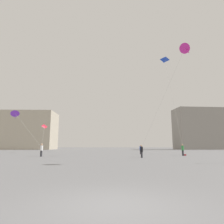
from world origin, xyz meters
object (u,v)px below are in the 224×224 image
(kite_magenta_diamond, at_px, (184,50))
(building_left_hall, at_px, (19,131))
(person_in_white, at_px, (41,149))
(handbag_beside_flyer, at_px, (184,155))
(kite_violet_diamond, at_px, (14,113))
(person_in_green, at_px, (182,149))
(person_in_black, at_px, (141,151))
(person_in_blue, at_px, (140,149))
(building_centre_hall, at_px, (200,129))
(kite_cobalt_delta, at_px, (165,62))
(kite_crimson_delta, at_px, (44,127))

(kite_magenta_diamond, distance_m, building_left_hall, 74.70)
(person_in_white, bearing_deg, handbag_beside_flyer, 94.96)
(kite_violet_diamond, bearing_deg, building_left_hall, 114.63)
(person_in_green, height_order, person_in_black, person_in_green)
(person_in_white, bearing_deg, person_in_green, 94.80)
(person_in_black, relative_size, kite_magenta_diamond, 0.16)
(person_in_black, xyz_separation_m, handbag_beside_flyer, (7.29, 4.92, -0.75))
(building_left_hall, bearing_deg, person_in_blue, -45.38)
(person_in_green, xyz_separation_m, kite_violet_diamond, (-24.88, -1.95, 5.19))
(building_left_hall, relative_size, building_centre_hall, 1.38)
(person_in_green, distance_m, kite_violet_diamond, 25.49)
(person_in_white, distance_m, kite_cobalt_delta, 23.85)
(kite_cobalt_delta, bearing_deg, handbag_beside_flyer, -16.37)
(person_in_white, xyz_separation_m, building_centre_hall, (44.95, 49.23, 6.99))
(person_in_white, xyz_separation_m, kite_violet_diamond, (-4.28, 0.32, 5.16))
(person_in_black, height_order, kite_crimson_delta, kite_crimson_delta)
(person_in_green, distance_m, building_centre_hall, 53.35)
(person_in_blue, height_order, kite_magenta_diamond, kite_magenta_diamond)
(kite_violet_diamond, relative_size, kite_crimson_delta, 0.36)
(kite_cobalt_delta, bearing_deg, person_in_white, -170.92)
(kite_magenta_diamond, bearing_deg, kite_crimson_delta, 131.40)
(kite_cobalt_delta, height_order, handbag_beside_flyer, kite_cobalt_delta)
(kite_violet_diamond, bearing_deg, person_in_blue, 20.25)
(building_centre_hall, bearing_deg, person_in_green, -117.41)
(kite_crimson_delta, bearing_deg, building_left_hall, 121.91)
(person_in_white, relative_size, kite_crimson_delta, 0.12)
(person_in_blue, height_order, person_in_white, person_in_white)
(person_in_black, relative_size, building_left_hall, 0.06)
(person_in_black, height_order, building_centre_hall, building_centre_hall)
(person_in_green, relative_size, building_left_hall, 0.06)
(kite_violet_diamond, distance_m, kite_crimson_delta, 13.52)
(person_in_green, distance_m, person_in_blue, 7.64)
(person_in_white, bearing_deg, kite_cobalt_delta, 97.58)
(kite_crimson_delta, relative_size, kite_cobalt_delta, 1.01)
(kite_cobalt_delta, xyz_separation_m, handbag_beside_flyer, (2.15, -0.63, -15.22))
(person_in_blue, bearing_deg, person_in_black, 17.08)
(person_in_black, height_order, person_in_white, person_in_white)
(building_left_hall, xyz_separation_m, building_centre_hall, (72.00, -0.75, 0.65))
(person_in_green, xyz_separation_m, person_in_black, (-6.94, -4.82, -0.09))
(person_in_black, bearing_deg, handbag_beside_flyer, -93.76)
(person_in_green, bearing_deg, kite_violet_diamond, -121.46)
(kite_cobalt_delta, bearing_deg, person_in_green, -22.12)
(kite_crimson_delta, relative_size, kite_magenta_diamond, 1.51)
(kite_violet_diamond, height_order, handbag_beside_flyer, kite_violet_diamond)
(person_in_blue, bearing_deg, building_centre_hall, 168.82)
(kite_violet_diamond, xyz_separation_m, kite_crimson_delta, (-0.25, 13.49, -0.72))
(person_in_white, distance_m, building_centre_hall, 67.02)
(person_in_green, bearing_deg, building_centre_hall, 116.64)
(person_in_white, distance_m, kite_violet_diamond, 6.72)
(kite_cobalt_delta, xyz_separation_m, building_left_hall, (-45.85, 46.97, -8.02))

